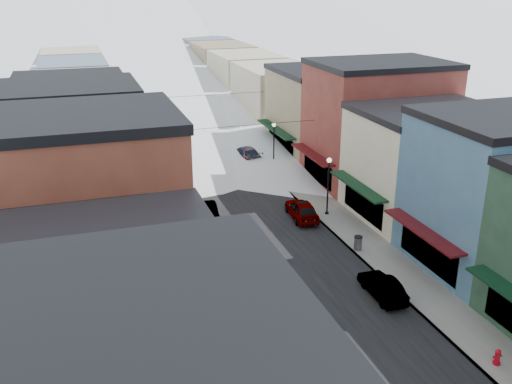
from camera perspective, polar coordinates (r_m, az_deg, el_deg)
road at (r=71.32m, az=-6.88°, el=5.36°), size 10.00×160.00×0.01m
sidewalk_left at (r=70.40m, az=-12.16°, el=4.90°), size 3.20×160.00×0.15m
sidewalk_right at (r=72.80m, az=-1.76°, el=5.87°), size 3.20×160.00×0.15m
curb_left at (r=70.55m, az=-10.91°, el=5.03°), size 0.10×160.00×0.15m
curb_right at (r=72.40m, az=-2.94°, el=5.77°), size 0.10×160.00×0.15m
bldg_l_cream at (r=24.37m, az=-15.68°, el=-14.61°), size 11.30×8.20×9.50m
bldg_l_brick_near at (r=30.69m, az=-17.73°, el=-3.98°), size 12.30×8.20×12.50m
bldg_l_grayblue at (r=39.22m, az=-17.01°, el=-1.28°), size 11.30×9.20×9.00m
bldg_l_brick_far at (r=47.46m, az=-18.72°, el=3.56°), size 13.30×9.20×11.00m
bldg_l_tan at (r=57.25m, az=-17.73°, el=5.94°), size 11.30×11.20×10.00m
bldg_r_blue at (r=41.02m, az=23.10°, el=0.02°), size 11.30×9.20×10.50m
bldg_r_cream at (r=48.23m, az=16.63°, el=2.81°), size 12.30×9.20×9.00m
bldg_r_brick_far at (r=55.48m, az=12.03°, el=6.82°), size 13.30×9.20×11.50m
bldg_r_tan at (r=63.91m, az=6.75°, el=7.99°), size 11.30×11.20×9.50m
distant_blocks at (r=92.71m, az=-9.88°, el=11.24°), size 34.00×55.00×8.00m
overhead_cables at (r=57.98m, az=-4.64°, el=8.23°), size 16.40×15.04×0.04m
car_silver_sedan at (r=35.73m, az=-1.46°, el=-9.14°), size 2.34×4.82×1.59m
car_dark_hatch at (r=46.53m, az=-4.79°, el=-2.05°), size 1.73×4.16×1.34m
car_silver_wagon at (r=61.97m, az=-8.43°, el=3.76°), size 2.99×5.97×1.67m
car_green_sedan at (r=36.46m, az=12.51°, el=-9.23°), size 1.53×4.16×1.36m
car_gray_suv at (r=46.83m, az=4.59°, el=-1.72°), size 2.28×4.83×1.60m
car_black_sedan at (r=61.67m, az=-1.03°, el=3.86°), size 2.55×5.61×1.59m
car_lane_silver at (r=63.49m, az=-7.11°, el=4.18°), size 2.23×4.74×1.57m
car_lane_white at (r=72.40m, az=-5.33°, el=6.30°), size 3.00×5.87×1.59m
fire_hydrant at (r=32.37m, az=22.98°, el=-14.98°), size 0.51×0.39×0.87m
trash_can at (r=41.79m, az=10.17°, el=-5.03°), size 0.61×0.61×1.04m
streetlamp_near at (r=46.77m, az=7.25°, el=1.31°), size 0.40×0.40×4.86m
streetlamp_far at (r=58.50m, az=1.80°, el=5.27°), size 0.39×0.39×4.68m
snow_pile_mid at (r=31.77m, az=0.86°, el=-14.06°), size 2.17×2.54×0.92m
snow_pile_far at (r=56.32m, az=-8.11°, el=1.67°), size 2.34×2.64×0.99m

